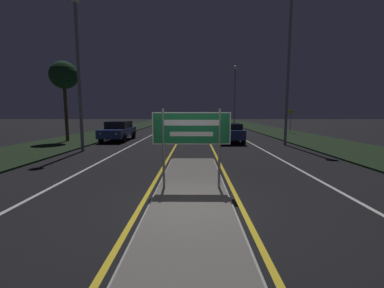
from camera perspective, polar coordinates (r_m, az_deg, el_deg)
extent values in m
plane|color=black|center=(6.20, -0.29, -14.05)|extent=(160.00, 160.00, 0.00)
cube|color=#999993|center=(7.48, -0.12, -10.12)|extent=(2.02, 9.44, 0.05)
cube|color=#66605B|center=(7.47, -0.12, -9.94)|extent=(1.90, 9.32, 0.10)
cube|color=black|center=(27.60, -19.74, 2.07)|extent=(5.00, 100.00, 0.08)
cube|color=black|center=(27.54, 20.60, 2.02)|extent=(5.00, 100.00, 0.08)
cube|color=gold|center=(30.89, -1.79, 2.90)|extent=(0.12, 70.00, 0.01)
cube|color=gold|center=(30.89, 2.67, 2.89)|extent=(0.12, 70.00, 0.01)
cube|color=silver|center=(31.16, -7.32, 2.88)|extent=(0.12, 70.00, 0.01)
cube|color=silver|center=(31.14, 8.20, 2.86)|extent=(0.12, 70.00, 0.01)
cube|color=silver|center=(31.72, -12.70, 2.84)|extent=(0.10, 70.00, 0.01)
cube|color=silver|center=(31.67, 13.59, 2.81)|extent=(0.10, 70.00, 0.01)
cylinder|color=gray|center=(7.27, -6.34, -1.01)|extent=(0.07, 0.07, 2.24)
cylinder|color=gray|center=(7.25, 6.11, -1.03)|extent=(0.07, 0.07, 2.24)
cube|color=#19703D|center=(7.16, -0.13, 3.51)|extent=(2.19, 0.04, 0.89)
cube|color=white|center=(7.14, -0.13, 3.50)|extent=(2.19, 0.00, 0.89)
cube|color=#19703D|center=(7.13, -0.13, 3.50)|extent=(2.12, 0.01, 0.84)
cube|color=white|center=(7.12, -0.13, 4.75)|extent=(1.53, 0.01, 0.16)
cube|color=white|center=(7.14, -0.13, 2.24)|extent=(1.20, 0.01, 0.13)
cylinder|color=gray|center=(16.11, -23.81, 13.20)|extent=(0.18, 0.18, 8.25)
cylinder|color=gray|center=(18.89, 20.60, 15.02)|extent=(0.18, 0.18, 9.99)
cylinder|color=gray|center=(43.08, 9.46, 10.17)|extent=(0.18, 0.18, 9.32)
sphere|color=#F9EAC6|center=(43.62, 9.59, 16.49)|extent=(0.50, 0.50, 0.50)
cube|color=navy|center=(19.45, 8.24, 2.39)|extent=(1.77, 4.11, 0.66)
cube|color=black|center=(19.17, 8.36, 3.91)|extent=(1.56, 2.14, 0.41)
sphere|color=red|center=(17.36, 7.33, 2.12)|extent=(0.14, 0.14, 0.14)
sphere|color=red|center=(17.52, 10.90, 2.10)|extent=(0.14, 0.14, 0.14)
cylinder|color=black|center=(20.65, 5.43, 1.78)|extent=(0.22, 0.70, 0.70)
cylinder|color=black|center=(20.86, 10.07, 1.75)|extent=(0.22, 0.70, 0.70)
cylinder|color=black|center=(18.12, 6.10, 1.04)|extent=(0.22, 0.70, 0.70)
cylinder|color=black|center=(18.36, 11.36, 1.02)|extent=(0.22, 0.70, 0.70)
cube|color=silver|center=(26.51, 6.38, 3.58)|extent=(1.81, 4.21, 0.66)
cube|color=black|center=(26.23, 6.45, 4.81)|extent=(1.59, 2.19, 0.50)
sphere|color=red|center=(24.39, 5.56, 3.48)|extent=(0.14, 0.14, 0.14)
sphere|color=red|center=(24.51, 8.18, 3.46)|extent=(0.14, 0.14, 0.14)
cylinder|color=black|center=(27.76, 4.32, 3.07)|extent=(0.22, 0.65, 0.65)
cylinder|color=black|center=(27.93, 7.87, 3.05)|extent=(0.22, 0.65, 0.65)
cylinder|color=black|center=(25.17, 4.70, 2.66)|extent=(0.22, 0.65, 0.65)
cylinder|color=black|center=(25.35, 8.61, 2.64)|extent=(0.22, 0.65, 0.65)
cube|color=navy|center=(21.21, -16.08, 2.52)|extent=(1.79, 4.73, 0.63)
cube|color=black|center=(21.44, -15.92, 4.15)|extent=(1.57, 2.46, 0.55)
sphere|color=white|center=(19.16, -19.69, 2.16)|extent=(0.14, 0.14, 0.14)
sphere|color=white|center=(18.80, -16.51, 2.20)|extent=(0.14, 0.14, 0.14)
cylinder|color=black|center=(20.12, -19.58, 1.26)|extent=(0.22, 0.70, 0.70)
cylinder|color=black|center=(19.59, -14.88, 1.29)|extent=(0.22, 0.70, 0.70)
cylinder|color=black|center=(22.88, -17.06, 2.01)|extent=(0.22, 0.70, 0.70)
cylinder|color=black|center=(22.42, -12.89, 2.04)|extent=(0.22, 0.70, 0.70)
cube|color=#B7B7BC|center=(36.19, -3.34, 4.52)|extent=(1.85, 4.07, 0.69)
cube|color=black|center=(36.42, -3.32, 5.42)|extent=(1.63, 2.12, 0.43)
sphere|color=white|center=(34.23, -4.53, 4.52)|extent=(0.14, 0.14, 0.14)
sphere|color=white|center=(34.14, -2.61, 4.52)|extent=(0.14, 0.14, 0.14)
cylinder|color=black|center=(35.03, -4.93, 3.86)|extent=(0.22, 0.61, 0.61)
cylinder|color=black|center=(34.90, -2.02, 3.87)|extent=(0.22, 0.61, 0.61)
cylinder|color=black|center=(37.54, -4.56, 4.07)|extent=(0.22, 0.61, 0.61)
cylinder|color=black|center=(37.42, -1.85, 4.08)|extent=(0.22, 0.61, 0.61)
cube|color=maroon|center=(48.97, -6.23, 5.09)|extent=(1.81, 4.09, 0.56)
cube|color=black|center=(49.20, -6.21, 5.67)|extent=(1.59, 2.13, 0.42)
sphere|color=white|center=(47.03, -7.21, 5.08)|extent=(0.14, 0.14, 0.14)
sphere|color=white|center=(46.89, -5.84, 5.10)|extent=(0.14, 0.14, 0.14)
cylinder|color=black|center=(47.83, -7.44, 4.69)|extent=(0.22, 0.65, 0.65)
cylinder|color=black|center=(47.62, -5.37, 4.71)|extent=(0.22, 0.65, 0.65)
cylinder|color=black|center=(50.35, -7.04, 4.81)|extent=(0.22, 0.65, 0.65)
cylinder|color=black|center=(50.15, -5.07, 4.83)|extent=(0.22, 0.65, 0.65)
cylinder|color=gray|center=(29.07, 21.03, 4.57)|extent=(0.06, 0.06, 2.27)
cube|color=yellow|center=(29.06, 21.12, 6.68)|extent=(0.60, 0.02, 0.60)
cylinder|color=#4C3823|center=(21.56, -26.22, 6.50)|extent=(0.24, 0.24, 4.44)
sphere|color=#19381E|center=(21.73, -26.61, 13.56)|extent=(2.02, 2.02, 2.02)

